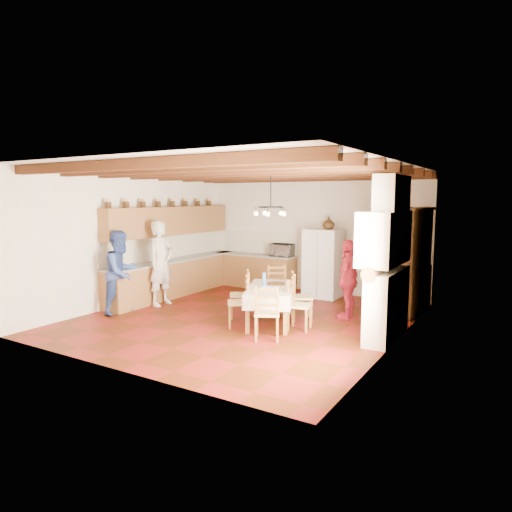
{
  "coord_description": "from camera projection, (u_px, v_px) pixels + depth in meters",
  "views": [
    {
      "loc": [
        4.84,
        -7.55,
        2.44
      ],
      "look_at": [
        0.1,
        0.3,
        1.25
      ],
      "focal_mm": 32.0,
      "sensor_mm": 36.0,
      "label": 1
    }
  ],
  "objects": [
    {
      "name": "backsplash_left",
      "position": [
        167.0,
        247.0,
        11.47
      ],
      "size": [
        0.03,
        4.3,
        0.6
      ],
      "primitive_type": "cube",
      "color": "silver",
      "rests_on": "ground"
    },
    {
      "name": "chair_end_near",
      "position": [
        267.0,
        312.0,
        7.8
      ],
      "size": [
        0.56,
        0.55,
        0.96
      ],
      "primitive_type": null,
      "rotation": [
        0.0,
        0.0,
        3.63
      ],
      "color": "brown",
      "rests_on": "floor"
    },
    {
      "name": "fridge_vase",
      "position": [
        329.0,
        223.0,
        10.93
      ],
      "size": [
        0.3,
        0.3,
        0.31
      ],
      "primitive_type": "imported",
      "rotation": [
        0.0,
        0.0,
        -0.0
      ],
      "color": "#392410",
      "rests_on": "refrigerator"
    },
    {
      "name": "chair_left_far",
      "position": [
        240.0,
        294.0,
        9.27
      ],
      "size": [
        0.57,
        0.57,
        0.96
      ],
      "primitive_type": null,
      "rotation": [
        0.0,
        0.0,
        -0.97
      ],
      "color": "brown",
      "rests_on": "floor"
    },
    {
      "name": "wall_front",
      "position": [
        115.0,
        266.0,
        6.24
      ],
      "size": [
        6.0,
        0.02,
        3.0
      ],
      "primitive_type": "cube",
      "color": "beige",
      "rests_on": "ground"
    },
    {
      "name": "chair_end_far",
      "position": [
        277.0,
        288.0,
        9.87
      ],
      "size": [
        0.57,
        0.57,
        0.96
      ],
      "primitive_type": null,
      "rotation": [
        0.0,
        0.0,
        0.59
      ],
      "color": "brown",
      "rests_on": "floor"
    },
    {
      "name": "upper_cabinets",
      "position": [
        171.0,
        221.0,
        11.31
      ],
      "size": [
        0.35,
        4.2,
        0.7
      ],
      "primitive_type": "cube",
      "color": "brown",
      "rests_on": "ground"
    },
    {
      "name": "backsplash_back",
      "position": [
        260.0,
        242.0,
        12.59
      ],
      "size": [
        2.3,
        0.03,
        0.6
      ],
      "primitive_type": "cube",
      "color": "silver",
      "rests_on": "ground"
    },
    {
      "name": "countertop_back",
      "position": [
        255.0,
        255.0,
        12.39
      ],
      "size": [
        2.34,
        0.62,
        0.04
      ],
      "primitive_type": "cube",
      "color": "slate",
      "rests_on": "lower_cabinets_back"
    },
    {
      "name": "hutch",
      "position": [
        411.0,
        261.0,
        9.48
      ],
      "size": [
        0.67,
        1.29,
        2.23
      ],
      "primitive_type": null,
      "rotation": [
        0.0,
        0.0,
        -0.13
      ],
      "color": "#392410",
      "rests_on": "floor"
    },
    {
      "name": "ceiling",
      "position": [
        244.0,
        167.0,
        8.82
      ],
      "size": [
        6.0,
        6.5,
        0.02
      ],
      "primitive_type": "cube",
      "color": "silver",
      "rests_on": "ground"
    },
    {
      "name": "chandelier",
      "position": [
        271.0,
        207.0,
        8.58
      ],
      "size": [
        0.47,
        0.47,
        0.03
      ],
      "primitive_type": "torus",
      "color": "black",
      "rests_on": "ground"
    },
    {
      "name": "wall_right",
      "position": [
        398.0,
        255.0,
        7.47
      ],
      "size": [
        0.02,
        6.5,
        3.0
      ],
      "primitive_type": "cube",
      "color": "beige",
      "rests_on": "ground"
    },
    {
      "name": "wall_picture",
      "position": [
        371.0,
        222.0,
        10.91
      ],
      "size": [
        0.34,
        0.03,
        0.42
      ],
      "primitive_type": "cube",
      "color": "#301C15",
      "rests_on": "ground"
    },
    {
      "name": "countertop_left",
      "position": [
        176.0,
        260.0,
        11.37
      ],
      "size": [
        0.62,
        4.3,
        0.04
      ],
      "primitive_type": "cube",
      "color": "slate",
      "rests_on": "lower_cabinets_left"
    },
    {
      "name": "person_woman_blue",
      "position": [
        122.0,
        272.0,
        9.54
      ],
      "size": [
        0.71,
        0.89,
        1.75
      ],
      "primitive_type": "imported",
      "rotation": [
        0.0,
        0.0,
        1.63
      ],
      "color": "#30488F",
      "rests_on": "floor"
    },
    {
      "name": "chair_right_near",
      "position": [
        300.0,
        304.0,
        8.38
      ],
      "size": [
        0.48,
        0.49,
        0.96
      ],
      "primitive_type": null,
      "rotation": [
        0.0,
        0.0,
        1.78
      ],
      "color": "brown",
      "rests_on": "floor"
    },
    {
      "name": "wall_back",
      "position": [
        312.0,
        234.0,
        11.78
      ],
      "size": [
        6.0,
        0.02,
        3.0
      ],
      "primitive_type": "cube",
      "color": "beige",
      "rests_on": "ground"
    },
    {
      "name": "floor",
      "position": [
        244.0,
        319.0,
        9.2
      ],
      "size": [
        6.0,
        6.5,
        0.02
      ],
      "primitive_type": "cube",
      "color": "#4B1B09",
      "rests_on": "ground"
    },
    {
      "name": "chair_right_far",
      "position": [
        302.0,
        296.0,
        9.08
      ],
      "size": [
        0.56,
        0.57,
        0.96
      ],
      "primitive_type": null,
      "rotation": [
        0.0,
        0.0,
        2.14
      ],
      "color": "brown",
      "rests_on": "floor"
    },
    {
      "name": "person_woman_red",
      "position": [
        348.0,
        279.0,
        9.13
      ],
      "size": [
        0.41,
        0.94,
        1.6
      ],
      "primitive_type": "imported",
      "rotation": [
        0.0,
        0.0,
        -1.55
      ],
      "color": "#A71C2B",
      "rests_on": "floor"
    },
    {
      "name": "microwave",
      "position": [
        282.0,
        250.0,
        11.93
      ],
      "size": [
        0.62,
        0.45,
        0.32
      ],
      "primitive_type": "imported",
      "rotation": [
        0.0,
        0.0,
        0.1
      ],
      "color": "silver",
      "rests_on": "countertop_back"
    },
    {
      "name": "lower_cabinets_left",
      "position": [
        176.0,
        278.0,
        11.42
      ],
      "size": [
        0.6,
        4.3,
        0.86
      ],
      "primitive_type": "cube",
      "color": "brown",
      "rests_on": "ground"
    },
    {
      "name": "refrigerator",
      "position": [
        323.0,
        263.0,
        11.12
      ],
      "size": [
        0.84,
        0.7,
        1.67
      ],
      "primitive_type": "cube",
      "rotation": [
        0.0,
        0.0,
        -0.01
      ],
      "color": "white",
      "rests_on": "floor"
    },
    {
      "name": "lower_cabinets_back",
      "position": [
        255.0,
        271.0,
        12.45
      ],
      "size": [
        2.3,
        0.6,
        0.86
      ],
      "primitive_type": "cube",
      "color": "brown",
      "rests_on": "ground"
    },
    {
      "name": "person_man",
      "position": [
        161.0,
        263.0,
        10.28
      ],
      "size": [
        0.48,
        0.71,
        1.92
      ],
      "primitive_type": "imported",
      "rotation": [
        0.0,
        0.0,
        1.59
      ],
      "color": "beige",
      "rests_on": "floor"
    },
    {
      "name": "ceiling_beams",
      "position": [
        244.0,
        172.0,
        8.83
      ],
      "size": [
        6.0,
        6.3,
        0.16
      ],
      "primitive_type": null,
      "color": "#34200C",
      "rests_on": "ground"
    },
    {
      "name": "fireplace",
      "position": [
        384.0,
        258.0,
        7.8
      ],
      "size": [
        0.56,
        1.6,
        2.8
      ],
      "primitive_type": null,
      "color": "beige",
      "rests_on": "ground"
    },
    {
      "name": "dining_table",
      "position": [
        270.0,
        291.0,
        8.79
      ],
      "size": [
        1.43,
        1.84,
        0.72
      ],
      "rotation": [
        0.0,
        0.0,
        0.42
      ],
      "color": "#F2E1CF",
      "rests_on": "floor"
    },
    {
      "name": "wall_left",
      "position": [
        135.0,
        238.0,
        10.55
      ],
      "size": [
        0.02,
        6.5,
        3.0
      ],
      "primitive_type": "cube",
      "color": "beige",
      "rests_on": "ground"
    },
    {
      "name": "chair_left_near",
      "position": [
        238.0,
        302.0,
        8.6
      ],
      "size": [
        0.57,
        0.58,
        0.96
      ],
      "primitive_type": null,
      "rotation": [
        0.0,
        0.0,
        -0.94
      ],
      "color": "brown",
      "rests_on": "floor"
    }
  ]
}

